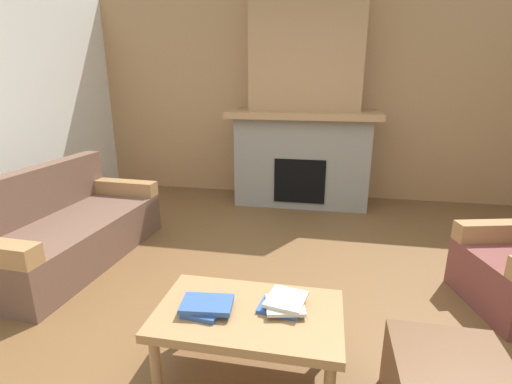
# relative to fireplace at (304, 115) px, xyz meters

# --- Properties ---
(ground) EXTENTS (9.00, 9.00, 0.00)m
(ground) POSITION_rel_fireplace_xyz_m (0.00, -2.62, -1.16)
(ground) COLOR brown
(wall_back_wood_panel) EXTENTS (6.00, 0.12, 2.70)m
(wall_back_wood_panel) POSITION_rel_fireplace_xyz_m (0.00, 0.38, 0.19)
(wall_back_wood_panel) COLOR tan
(wall_back_wood_panel) RESTS_ON ground
(fireplace) EXTENTS (1.90, 0.82, 2.70)m
(fireplace) POSITION_rel_fireplace_xyz_m (0.00, 0.00, 0.00)
(fireplace) COLOR gray
(fireplace) RESTS_ON ground
(couch) EXTENTS (0.93, 1.84, 0.85)m
(couch) POSITION_rel_fireplace_xyz_m (-2.00, -2.17, -0.88)
(couch) COLOR brown
(couch) RESTS_ON ground
(coffee_table) EXTENTS (1.00, 0.60, 0.43)m
(coffee_table) POSITION_rel_fireplace_xyz_m (-0.05, -3.27, -0.79)
(coffee_table) COLOR #A87A4C
(coffee_table) RESTS_ON ground
(book_stack_near_edge) EXTENTS (0.29, 0.23, 0.05)m
(book_stack_near_edge) POSITION_rel_fireplace_xyz_m (-0.27, -3.31, -0.71)
(book_stack_near_edge) COLOR #335699
(book_stack_near_edge) RESTS_ON coffee_table
(book_stack_center) EXTENTS (0.27, 0.27, 0.06)m
(book_stack_center) POSITION_rel_fireplace_xyz_m (0.14, -3.22, -0.70)
(book_stack_center) COLOR #335699
(book_stack_center) RESTS_ON coffee_table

